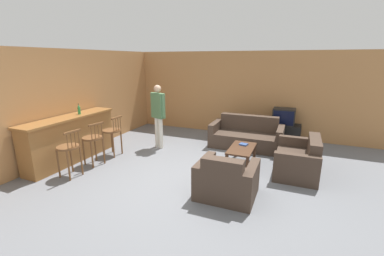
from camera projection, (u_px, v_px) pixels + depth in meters
name	position (u px, v px, depth m)	size (l,w,h in m)	color
ground_plane	(183.00, 179.00, 5.21)	(24.00, 24.00, 0.00)	slate
wall_back	(231.00, 93.00, 8.19)	(9.40, 0.08, 2.60)	#B27A47
wall_left	(100.00, 98.00, 7.28)	(0.08, 8.73, 2.60)	#B27A47
bar_counter	(71.00, 138.00, 6.07)	(0.55, 2.40, 1.08)	brown
bar_chair_near	(69.00, 150.00, 5.21)	(0.47, 0.47, 1.00)	brown
bar_chair_mid	(93.00, 141.00, 5.81)	(0.52, 0.52, 1.00)	brown
bar_chair_far	(112.00, 133.00, 6.39)	(0.44, 0.44, 1.00)	brown
couch_far	(246.00, 136.00, 7.08)	(1.92, 0.92, 0.84)	#423328
armchair_near	(226.00, 181.00, 4.49)	(1.01, 0.87, 0.82)	#423328
loveseat_right	(299.00, 160.00, 5.44)	(0.84, 1.36, 0.80)	#423328
coffee_table	(242.00, 150.00, 5.85)	(0.53, 0.99, 0.41)	#472D1E
tv_unit	(282.00, 133.00, 7.56)	(1.00, 0.51, 0.52)	black
tv	(284.00, 116.00, 7.43)	(0.62, 0.47, 0.47)	black
bottle	(79.00, 109.00, 6.14)	(0.06, 0.06, 0.26)	#2D7F3D
book_on_table	(244.00, 144.00, 6.01)	(0.21, 0.19, 0.03)	navy
person_by_window	(158.00, 113.00, 6.85)	(0.50, 0.30, 1.71)	silver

